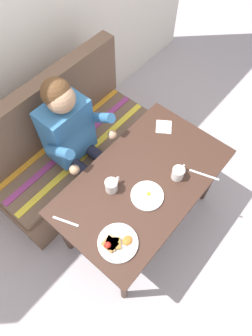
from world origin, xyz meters
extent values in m
plane|color=#AEA4A7|center=(0.00, 0.00, 0.00)|extent=(8.00, 8.00, 0.00)
cube|color=#3B241B|center=(0.00, 0.00, 0.71)|extent=(1.20, 0.70, 0.04)
cylinder|color=#3B241B|center=(-0.54, -0.29, 0.34)|extent=(0.05, 0.05, 0.69)
cylinder|color=#3B241B|center=(0.54, -0.29, 0.34)|extent=(0.05, 0.05, 0.69)
cylinder|color=#3B241B|center=(-0.54, 0.29, 0.34)|extent=(0.05, 0.05, 0.69)
cylinder|color=#3B241B|center=(0.54, 0.29, 0.34)|extent=(0.05, 0.05, 0.69)
cube|color=brown|center=(0.00, 0.72, 0.20)|extent=(1.44, 0.56, 0.40)
cube|color=brown|center=(0.00, 0.72, 0.43)|extent=(1.40, 0.52, 0.06)
cube|color=brown|center=(0.00, 0.94, 0.73)|extent=(1.44, 0.12, 0.54)
cube|color=yellow|center=(0.00, 0.58, 0.46)|extent=(1.38, 0.05, 0.01)
cube|color=#93387A|center=(0.00, 0.72, 0.46)|extent=(1.38, 0.05, 0.01)
cube|color=orange|center=(0.00, 0.86, 0.46)|extent=(1.38, 0.05, 0.01)
cube|color=teal|center=(-0.05, 0.66, 0.76)|extent=(0.34, 0.22, 0.48)
sphere|color=tan|center=(-0.05, 0.64, 1.09)|extent=(0.19, 0.19, 0.19)
sphere|color=brown|center=(-0.05, 0.67, 1.12)|extent=(0.19, 0.19, 0.19)
cylinder|color=teal|center=(-0.24, 0.52, 0.83)|extent=(0.07, 0.29, 0.23)
cylinder|color=teal|center=(0.14, 0.52, 0.83)|extent=(0.07, 0.29, 0.23)
sphere|color=tan|center=(-0.24, 0.40, 0.73)|extent=(0.07, 0.07, 0.07)
sphere|color=tan|center=(0.14, 0.40, 0.73)|extent=(0.07, 0.07, 0.07)
cylinder|color=#232333|center=(-0.13, 0.49, 0.52)|extent=(0.09, 0.34, 0.09)
cylinder|color=#232333|center=(-0.13, 0.32, 0.26)|extent=(0.08, 0.08, 0.52)
cube|color=black|center=(-0.13, 0.26, 0.03)|extent=(0.09, 0.20, 0.05)
cylinder|color=#232333|center=(0.04, 0.49, 0.52)|extent=(0.09, 0.34, 0.09)
cylinder|color=#232333|center=(0.04, 0.32, 0.26)|extent=(0.08, 0.08, 0.52)
cube|color=black|center=(0.04, 0.26, 0.03)|extent=(0.09, 0.20, 0.05)
cylinder|color=white|center=(-0.42, -0.15, 0.74)|extent=(0.24, 0.24, 0.02)
cube|color=#A2622F|center=(-0.46, -0.12, 0.76)|extent=(0.07, 0.08, 0.02)
cube|color=olive|center=(-0.45, -0.13, 0.76)|extent=(0.10, 0.09, 0.02)
cube|color=olive|center=(-0.45, -0.14, 0.76)|extent=(0.10, 0.10, 0.02)
sphere|color=red|center=(-0.48, -0.12, 0.76)|extent=(0.04, 0.04, 0.04)
ellipsoid|color=#CC6623|center=(-0.38, -0.18, 0.76)|extent=(0.06, 0.05, 0.02)
cylinder|color=white|center=(-0.08, -0.09, 0.74)|extent=(0.21, 0.21, 0.01)
ellipsoid|color=white|center=(-0.08, -0.09, 0.75)|extent=(0.09, 0.08, 0.01)
sphere|color=yellow|center=(-0.07, -0.09, 0.76)|extent=(0.03, 0.03, 0.03)
cylinder|color=white|center=(0.16, -0.15, 0.78)|extent=(0.08, 0.08, 0.09)
cylinder|color=brown|center=(0.16, -0.15, 0.81)|extent=(0.07, 0.07, 0.01)
torus|color=white|center=(0.21, -0.15, 0.78)|extent=(0.05, 0.01, 0.05)
cylinder|color=white|center=(-0.18, 0.11, 0.78)|extent=(0.08, 0.08, 0.09)
cylinder|color=brown|center=(-0.18, 0.11, 0.82)|extent=(0.07, 0.07, 0.01)
torus|color=white|center=(-0.13, 0.11, 0.78)|extent=(0.05, 0.01, 0.05)
cube|color=silver|center=(0.44, 0.16, 0.73)|extent=(0.16, 0.16, 0.01)
cube|color=silver|center=(-0.53, 0.18, 0.73)|extent=(0.07, 0.16, 0.00)
cube|color=silver|center=(0.29, -0.28, 0.73)|extent=(0.08, 0.19, 0.00)
camera|label=1|loc=(-0.78, -0.51, 2.42)|focal=31.50mm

